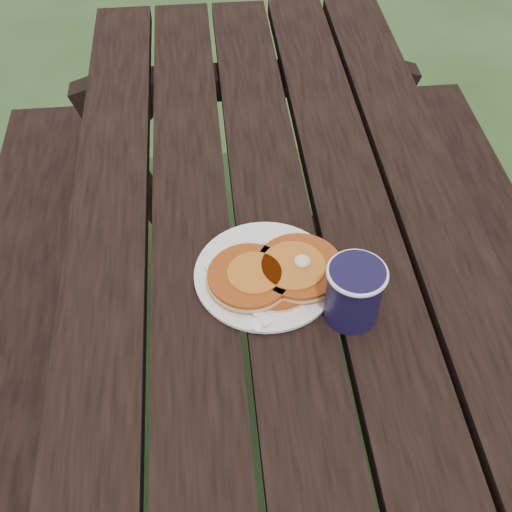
{
  "coord_description": "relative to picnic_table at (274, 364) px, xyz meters",
  "views": [
    {
      "loc": [
        -0.11,
        -0.75,
        1.58
      ],
      "look_at": [
        -0.05,
        -0.06,
        0.8
      ],
      "focal_mm": 45.0,
      "sensor_mm": 36.0,
      "label": 1
    }
  ],
  "objects": [
    {
      "name": "coffee_cup",
      "position": [
        0.1,
        -0.16,
        0.44
      ],
      "size": [
        0.09,
        0.09,
        0.11
      ],
      "rotation": [
        0.0,
        0.0,
        0.14
      ],
      "color": "black",
      "rests_on": "picnic_table"
    },
    {
      "name": "ground",
      "position": [
        0.0,
        0.0,
        -0.37
      ],
      "size": [
        60.0,
        60.0,
        0.0
      ],
      "primitive_type": "plane",
      "color": "#263E1A",
      "rests_on": "ground"
    },
    {
      "name": "fork",
      "position": [
        -0.07,
        -0.13,
        0.4
      ],
      "size": [
        0.11,
        0.15,
        0.01
      ],
      "primitive_type": null,
      "rotation": [
        0.0,
        0.0,
        0.55
      ],
      "color": "white",
      "rests_on": "plate"
    },
    {
      "name": "knife",
      "position": [
        -0.01,
        -0.11,
        0.39
      ],
      "size": [
        0.13,
        0.15,
        0.0
      ],
      "primitive_type": "cube",
      "rotation": [
        0.0,
        0.0,
        -0.68
      ],
      "color": "white",
      "rests_on": "plate"
    },
    {
      "name": "picnic_table",
      "position": [
        0.0,
        0.0,
        0.0
      ],
      "size": [
        1.36,
        1.8,
        0.75
      ],
      "color": "black",
      "rests_on": "ground"
    },
    {
      "name": "plate",
      "position": [
        -0.03,
        -0.07,
        0.39
      ],
      "size": [
        0.29,
        0.29,
        0.01
      ],
      "primitive_type": "cylinder",
      "rotation": [
        0.0,
        0.0,
        -0.3
      ],
      "color": "white",
      "rests_on": "picnic_table"
    },
    {
      "name": "pancake_stack",
      "position": [
        -0.01,
        -0.08,
        0.41
      ],
      "size": [
        0.22,
        0.15,
        0.04
      ],
      "rotation": [
        0.0,
        0.0,
        0.42
      ],
      "color": "#AE4713",
      "rests_on": "plate"
    }
  ]
}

